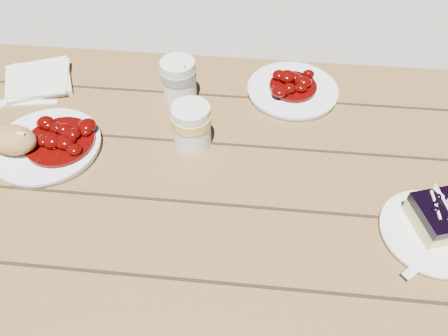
# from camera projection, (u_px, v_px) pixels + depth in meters

# --- Properties ---
(ground) EXTENTS (60.00, 60.00, 0.00)m
(ground) POSITION_uv_depth(u_px,v_px,m) (213.00, 320.00, 1.44)
(ground) COLOR gray
(ground) RESTS_ON ground
(picnic_table) EXTENTS (2.00, 1.55, 0.75)m
(picnic_table) POSITION_uv_depth(u_px,v_px,m) (208.00, 217.00, 1.00)
(picnic_table) COLOR brown
(picnic_table) RESTS_ON ground
(main_plate) EXTENTS (0.22, 0.22, 0.02)m
(main_plate) POSITION_uv_depth(u_px,v_px,m) (47.00, 147.00, 0.92)
(main_plate) COLOR white
(main_plate) RESTS_ON picnic_table
(goulash_stew) EXTENTS (0.14, 0.14, 0.04)m
(goulash_stew) POSITION_uv_depth(u_px,v_px,m) (58.00, 136.00, 0.90)
(goulash_stew) COLOR #500402
(goulash_stew) RESTS_ON main_plate
(bread_roll) EXTENTS (0.11, 0.08, 0.05)m
(bread_roll) POSITION_uv_depth(u_px,v_px,m) (12.00, 140.00, 0.88)
(bread_roll) COLOR #B17B44
(bread_roll) RESTS_ON main_plate
(dessert_plate) EXTENTS (0.18, 0.18, 0.01)m
(dessert_plate) POSITION_uv_depth(u_px,v_px,m) (432.00, 233.00, 0.78)
(dessert_plate) COLOR white
(dessert_plate) RESTS_ON picnic_table
(blueberry_cake) EXTENTS (0.12, 0.12, 0.05)m
(blueberry_cake) POSITION_uv_depth(u_px,v_px,m) (442.00, 216.00, 0.76)
(blueberry_cake) COLOR #FAE688
(blueberry_cake) RESTS_ON dessert_plate
(fork_dessert) EXTENTS (0.13, 0.13, 0.00)m
(fork_dessert) POSITION_uv_depth(u_px,v_px,m) (429.00, 257.00, 0.74)
(fork_dessert) COLOR white
(fork_dessert) RESTS_ON dessert_plate
(coffee_cup) EXTENTS (0.08, 0.08, 0.10)m
(coffee_cup) POSITION_uv_depth(u_px,v_px,m) (179.00, 80.00, 1.00)
(coffee_cup) COLOR white
(coffee_cup) RESTS_ON picnic_table
(napkin_stack) EXTENTS (0.20, 0.20, 0.01)m
(napkin_stack) POSITION_uv_depth(u_px,v_px,m) (39.00, 80.00, 1.07)
(napkin_stack) COLOR white
(napkin_stack) RESTS_ON picnic_table
(fork_table) EXTENTS (0.16, 0.05, 0.00)m
(fork_table) POSITION_uv_depth(u_px,v_px,m) (30.00, 103.00, 1.02)
(fork_table) COLOR white
(fork_table) RESTS_ON picnic_table
(second_plate) EXTENTS (0.21, 0.21, 0.02)m
(second_plate) POSITION_uv_depth(u_px,v_px,m) (292.00, 91.00, 1.04)
(second_plate) COLOR white
(second_plate) RESTS_ON picnic_table
(second_stew) EXTENTS (0.11, 0.11, 0.04)m
(second_stew) POSITION_uv_depth(u_px,v_px,m) (294.00, 81.00, 1.02)
(second_stew) COLOR #500402
(second_stew) RESTS_ON second_plate
(second_cup) EXTENTS (0.08, 0.08, 0.10)m
(second_cup) POSITION_uv_depth(u_px,v_px,m) (192.00, 126.00, 0.90)
(second_cup) COLOR white
(second_cup) RESTS_ON picnic_table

